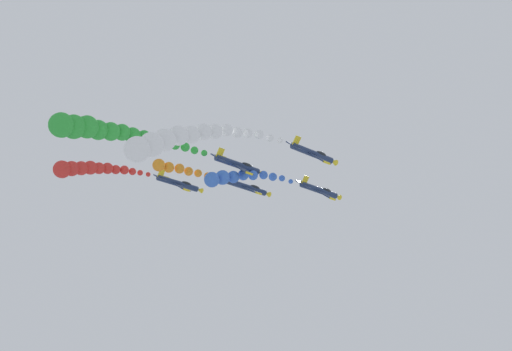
# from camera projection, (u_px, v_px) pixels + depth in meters

# --- Properties ---
(airplane_lead) EXTENTS (7.78, 10.35, 6.14)m
(airplane_lead) POSITION_uv_depth(u_px,v_px,m) (320.00, 190.00, 113.98)
(airplane_lead) COLOR navy
(smoke_trail_lead) EXTENTS (2.51, 19.12, 6.33)m
(smoke_trail_lead) POSITION_uv_depth(u_px,v_px,m) (234.00, 177.00, 100.79)
(smoke_trail_lead) COLOR blue
(airplane_left_inner) EXTENTS (8.31, 10.35, 5.36)m
(airplane_left_inner) POSITION_uv_depth(u_px,v_px,m) (247.00, 187.00, 114.16)
(airplane_left_inner) COLOR navy
(smoke_trail_left_inner) EXTENTS (2.25, 13.37, 2.45)m
(smoke_trail_left_inner) POSITION_uv_depth(u_px,v_px,m) (176.00, 169.00, 104.96)
(smoke_trail_left_inner) COLOR orange
(airplane_right_inner) EXTENTS (7.55, 10.35, 6.42)m
(airplane_right_inner) POSITION_uv_depth(u_px,v_px,m) (313.00, 154.00, 100.77)
(airplane_right_inner) COLOR navy
(smoke_trail_right_inner) EXTENTS (5.63, 28.72, 13.36)m
(smoke_trail_right_inner) POSITION_uv_depth(u_px,v_px,m) (178.00, 139.00, 80.04)
(smoke_trail_right_inner) COLOR white
(airplane_left_outer) EXTENTS (7.78, 10.35, 6.14)m
(airplane_left_outer) POSITION_uv_depth(u_px,v_px,m) (238.00, 165.00, 103.02)
(airplane_left_outer) COLOR navy
(smoke_trail_left_outer) EXTENTS (4.31, 26.75, 6.42)m
(smoke_trail_left_outer) POSITION_uv_depth(u_px,v_px,m) (101.00, 131.00, 86.08)
(smoke_trail_left_outer) COLOR green
(airplane_right_outer) EXTENTS (8.14, 10.35, 5.62)m
(airplane_right_outer) POSITION_uv_depth(u_px,v_px,m) (179.00, 184.00, 117.37)
(airplane_right_outer) COLOR navy
(smoke_trail_right_outer) EXTENTS (3.02, 18.03, 5.41)m
(smoke_trail_right_outer) POSITION_uv_depth(u_px,v_px,m) (86.00, 169.00, 105.56)
(smoke_trail_right_outer) COLOR red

